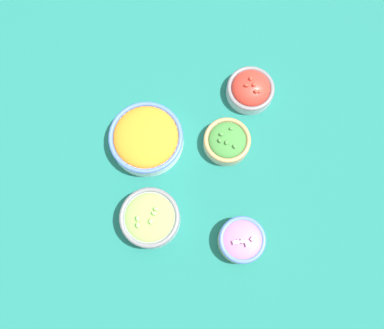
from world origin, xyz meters
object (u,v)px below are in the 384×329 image
bowl_cherry_tomatoes (250,89)px  bowl_lettuce (150,218)px  bowl_carrots (146,138)px  bowl_red_onion (242,240)px  bowl_broccoli (227,141)px

bowl_cherry_tomatoes → bowl_lettuce: 0.43m
bowl_carrots → bowl_cherry_tomatoes: bowl_cherry_tomatoes is taller
bowl_lettuce → bowl_red_onion: bearing=-100.0°
bowl_carrots → bowl_broccoli: 0.21m
bowl_broccoli → bowl_cherry_tomatoes: bearing=-21.2°
bowl_cherry_tomatoes → bowl_lettuce: (-0.36, 0.24, 0.01)m
bowl_lettuce → bowl_broccoli: size_ratio=1.21×
bowl_carrots → bowl_cherry_tomatoes: size_ratio=1.51×
bowl_cherry_tomatoes → bowl_broccoli: size_ratio=1.04×
bowl_carrots → bowl_red_onion: 0.35m
bowl_lettuce → bowl_cherry_tomatoes: bearing=-33.7°
bowl_cherry_tomatoes → bowl_lettuce: size_ratio=0.86×
bowl_cherry_tomatoes → bowl_lettuce: bearing=146.3°
bowl_red_onion → bowl_broccoli: bearing=10.2°
bowl_broccoli → bowl_lettuce: bearing=139.2°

